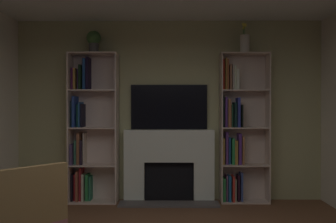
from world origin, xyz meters
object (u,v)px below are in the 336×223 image
vase_with_flowers (245,43)px  armchair (17,221)px  bookshelf_right (237,130)px  tv (169,107)px  potted_plant (94,40)px  bookshelf_left (88,130)px  fireplace (169,164)px

vase_with_flowers → armchair: vase_with_flowers is taller
bookshelf_right → vase_with_flowers: bearing=-25.8°
tv → potted_plant: (-1.15, -0.12, 1.02)m
bookshelf_left → vase_with_flowers: 2.74m
fireplace → bookshelf_left: bearing=-179.1°
bookshelf_left → bookshelf_right: (2.30, 0.01, -0.01)m
bookshelf_right → potted_plant: 2.60m
potted_plant → armchair: potted_plant is taller
fireplace → tv: 0.88m
fireplace → bookshelf_right: (1.05, -0.01, 0.52)m
potted_plant → vase_with_flowers: bearing=-0.0°
tv → bookshelf_left: (-1.25, -0.09, -0.35)m
bookshelf_right → fireplace: bearing=179.7°
bookshelf_left → fireplace: bearing=0.9°
tv → armchair: bearing=-115.1°
fireplace → armchair: fireplace is taller
fireplace → armchair: (-1.23, -2.56, -0.06)m
vase_with_flowers → bookshelf_left: bearing=179.2°
bookshelf_left → vase_with_flowers: vase_with_flowers is taller
vase_with_flowers → bookshelf_right: bearing=154.2°
fireplace → bookshelf_left: (-1.25, -0.02, 0.53)m
armchair → potted_plant: bearing=88.2°
bookshelf_right → armchair: size_ratio=2.32×
potted_plant → vase_with_flowers: 2.30m
tv → armchair: tv is taller
bookshelf_right → potted_plant: bearing=-178.8°
tv → vase_with_flowers: size_ratio=2.56×
potted_plant → armchair: size_ratio=0.35×
tv → vase_with_flowers: (1.15, -0.12, 0.98)m
tv → potted_plant: potted_plant is taller
fireplace → tv: tv is taller
tv → bookshelf_left: bookshelf_left is taller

